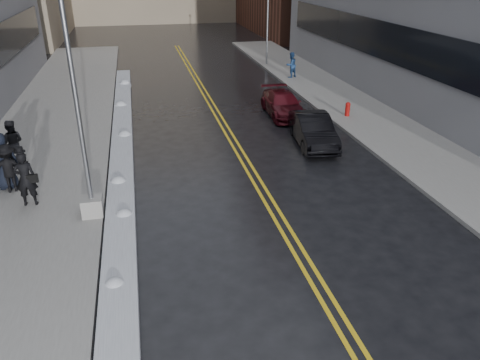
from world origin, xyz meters
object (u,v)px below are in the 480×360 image
traffic_signal (268,20)px  fire_hydrant (348,108)px  pedestrian_c (3,161)px  car_black (313,130)px  pedestrian_east (291,65)px  lamppost (83,145)px  pedestrian_e (8,168)px  pedestrian_fedora (26,179)px  pedestrian_b (12,143)px  car_maroon (283,104)px

traffic_signal → fire_hydrant: bearing=-88.0°
traffic_signal → pedestrian_c: 24.49m
car_black → traffic_signal: bearing=87.8°
pedestrian_east → pedestrian_c: bearing=17.7°
lamppost → pedestrian_e: 4.02m
pedestrian_fedora → pedestrian_b: (-1.15, 3.69, -0.02)m
pedestrian_c → car_black: pedestrian_c is taller
pedestrian_fedora → pedestrian_east: (14.26, 15.93, -0.08)m
pedestrian_fedora → pedestrian_b: 3.86m
pedestrian_c → pedestrian_east: 20.99m
traffic_signal → pedestrian_e: traffic_signal is taller
pedestrian_c → pedestrian_east: (15.24, 14.43, -0.17)m
pedestrian_fedora → car_black: bearing=-162.1°
car_maroon → pedestrian_east: bearing=71.0°
lamppost → car_black: (9.18, 4.79, -1.85)m
car_maroon → lamppost: bearing=-132.6°
pedestrian_e → car_maroon: pedestrian_e is taller
pedestrian_b → pedestrian_e: bearing=96.2°
car_black → lamppost: bearing=-146.0°
traffic_signal → pedestrian_east: bearing=-85.6°
pedestrian_b → pedestrian_east: size_ratio=1.07×
traffic_signal → pedestrian_fedora: 25.14m
pedestrian_c → lamppost: bearing=133.8°
pedestrian_c → car_maroon: pedestrian_c is taller
lamppost → pedestrian_fedora: lamppost is taller
traffic_signal → car_maroon: (-2.62, -12.72, -2.79)m
pedestrian_east → traffic_signal: bearing=-111.3°
pedestrian_fedora → pedestrian_e: (-0.79, 1.21, -0.07)m
traffic_signal → pedestrian_east: size_ratio=3.52×
lamppost → car_black: bearing=27.5°
pedestrian_b → pedestrian_east: 19.68m
car_maroon → pedestrian_e: bearing=-148.1°
pedestrian_e → traffic_signal: bearing=-137.6°
traffic_signal → car_black: traffic_signal is taller
pedestrian_b → pedestrian_e: pedestrian_b is taller
fire_hydrant → traffic_signal: traffic_signal is taller
traffic_signal → car_maroon: bearing=-101.6°
fire_hydrant → car_black: bearing=-134.1°
lamppost → pedestrian_b: 6.01m
pedestrian_fedora → pedestrian_e: pedestrian_fedora is taller
pedestrian_fedora → car_black: size_ratio=0.45×
pedestrian_e → pedestrian_east: 21.05m
pedestrian_b → car_maroon: (12.41, 4.43, -0.45)m
lamppost → pedestrian_b: lamppost is taller
lamppost → pedestrian_e: (-2.87, 2.38, -1.52)m
traffic_signal → pedestrian_fedora: size_ratio=3.20×
car_black → pedestrian_fedora: bearing=-155.7°
pedestrian_e → fire_hydrant: bearing=-170.5°
pedestrian_fedora → car_maroon: size_ratio=0.44×
pedestrian_east → pedestrian_fedora: bearing=22.4°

